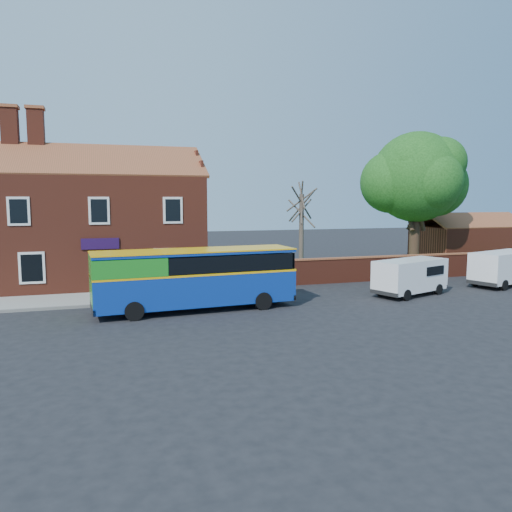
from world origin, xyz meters
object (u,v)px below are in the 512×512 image
object	(u,v)px
van_far	(504,267)
bus	(189,276)
large_tree	(416,180)
van_near	(410,275)

from	to	relation	value
van_far	bus	bearing A→B (deg)	165.33
bus	large_tree	xyz separation A→B (m)	(18.47, 9.02, 5.00)
van_near	van_far	size ratio (longest dim) A/B	0.94
bus	van_far	distance (m)	19.38
bus	van_near	distance (m)	12.19
van_far	large_tree	bearing A→B (deg)	78.40
bus	large_tree	world-z (taller)	large_tree
bus	large_tree	size ratio (longest dim) A/B	0.94
van_near	large_tree	world-z (taller)	large_tree
van_near	bus	bearing A→B (deg)	161.24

